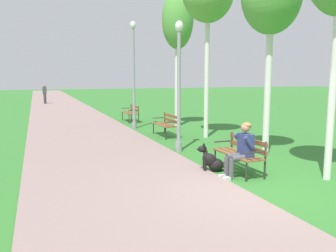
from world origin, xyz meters
The scene contains 11 objects.
ground_plane centered at (0.00, 0.00, 0.00)m, with size 120.00×120.00×0.00m, color #33752D.
paved_path centered at (-2.29, 24.00, 0.02)m, with size 4.17×60.00×0.04m, color gray.
park_bench_near centered at (0.48, 1.27, 0.51)m, with size 0.55×1.50×0.85m.
park_bench_mid centered at (0.63, 6.59, 0.51)m, with size 0.55×1.50×0.85m.
park_bench_far centered at (0.49, 11.23, 0.51)m, with size 0.55×1.50×0.85m.
person_seated_on_near_bench centered at (0.27, 0.93, 0.68)m, with size 0.74×0.49×1.25m.
dog_black centered at (-0.14, 1.56, 0.26)m, with size 0.82×0.38×0.71m.
lamp_post_near centered at (0.00, 3.91, 2.00)m, with size 0.24×0.24×3.87m.
lamp_post_mid centered at (0.00, 8.90, 2.37)m, with size 0.24×0.24×4.58m.
birch_tree_fourth centered at (2.09, 9.02, 4.69)m, with size 1.41×1.47×6.11m.
pedestrian_distant centered at (-3.28, 24.77, 0.84)m, with size 0.32×0.22×1.65m.
Camera 1 is at (-3.98, -5.45, 2.25)m, focal length 36.40 mm.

